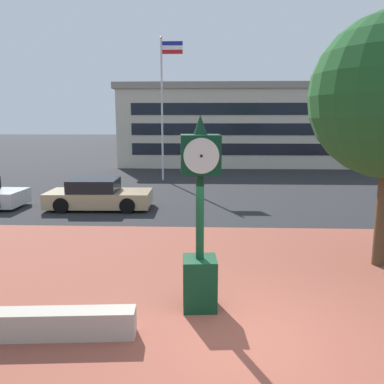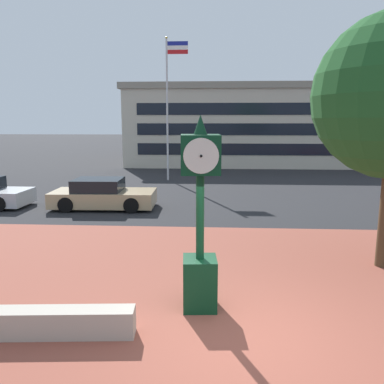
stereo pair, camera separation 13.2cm
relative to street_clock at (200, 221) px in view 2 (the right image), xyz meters
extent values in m
plane|color=#262628|center=(0.75, -1.01, -1.80)|extent=(200.00, 200.00, 0.00)
cube|color=brown|center=(0.75, 0.50, -1.80)|extent=(44.00, 11.03, 0.01)
cube|color=#ADA393|center=(-2.70, -1.23, -1.55)|extent=(3.22, 0.65, 0.50)
cube|color=#0C381E|center=(0.00, 0.00, -1.28)|extent=(0.71, 0.71, 1.05)
cylinder|color=#0C381E|center=(0.00, 0.00, 0.09)|extent=(0.16, 0.16, 1.70)
cube|color=#0C381E|center=(0.00, 0.00, 1.30)|extent=(0.79, 0.79, 0.73)
cylinder|color=silver|center=(-0.03, 0.38, 1.30)|extent=(0.64, 0.08, 0.64)
sphere|color=black|center=(-0.03, 0.40, 1.30)|extent=(0.05, 0.05, 0.05)
cylinder|color=silver|center=(0.03, -0.38, 1.30)|extent=(0.64, 0.08, 0.64)
sphere|color=black|center=(0.03, -0.40, 1.30)|extent=(0.05, 0.05, 0.05)
cone|color=#0C381E|center=(0.00, 0.00, 1.85)|extent=(0.26, 0.26, 0.37)
cylinder|color=black|center=(-8.64, 9.66, -1.48)|extent=(0.65, 0.24, 0.64)
cube|color=tan|center=(-4.49, 8.86, -1.36)|extent=(4.42, 1.99, 0.64)
cube|color=black|center=(-4.71, 8.86, -0.80)|extent=(2.05, 1.67, 0.56)
cylinder|color=black|center=(-3.16, 9.78, -1.48)|extent=(0.65, 0.24, 0.64)
cylinder|color=black|center=(-3.11, 8.02, -1.48)|extent=(0.65, 0.24, 0.64)
cylinder|color=black|center=(-5.87, 9.70, -1.48)|extent=(0.65, 0.24, 0.64)
cylinder|color=black|center=(-5.82, 7.95, -1.48)|extent=(0.65, 0.24, 0.64)
cylinder|color=silver|center=(-2.70, 17.12, 2.48)|extent=(0.12, 0.12, 8.56)
sphere|color=gold|center=(-2.70, 17.12, 6.82)|extent=(0.14, 0.14, 0.14)
cube|color=navy|center=(-2.03, 17.12, 6.49)|extent=(1.23, 0.02, 0.24)
cube|color=white|center=(-2.03, 17.12, 6.24)|extent=(1.23, 0.02, 0.24)
cube|color=red|center=(-2.03, 17.12, 6.00)|extent=(1.23, 0.02, 0.24)
cube|color=beige|center=(5.17, 30.55, 1.27)|extent=(24.38, 14.93, 6.15)
cube|color=gray|center=(5.17, 30.55, 4.59)|extent=(24.86, 15.23, 0.50)
cube|color=black|center=(5.17, 23.07, -0.27)|extent=(21.94, 0.04, 0.90)
cube|color=black|center=(5.17, 23.07, 1.27)|extent=(21.94, 0.04, 0.90)
cube|color=black|center=(5.17, 23.07, 2.81)|extent=(21.94, 0.04, 0.90)
camera|label=1|loc=(0.14, -7.34, 1.93)|focal=36.41mm
camera|label=2|loc=(0.28, -7.34, 1.93)|focal=36.41mm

